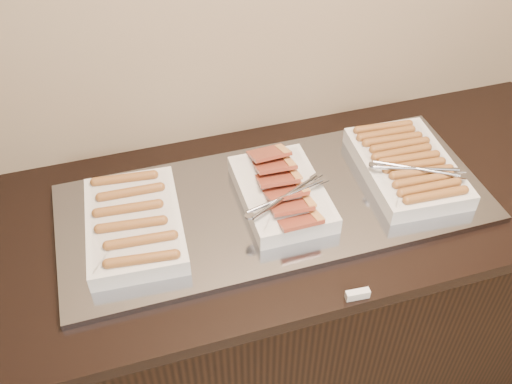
{
  "coord_description": "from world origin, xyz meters",
  "views": [
    {
      "loc": [
        -0.4,
        1.04,
        2.03
      ],
      "look_at": [
        -0.07,
        2.13,
        0.97
      ],
      "focal_mm": 40.0,
      "sensor_mm": 36.0,
      "label": 1
    }
  ],
  "objects_px": {
    "warming_tray": "(275,204)",
    "counter": "(274,300)",
    "dish_center": "(282,192)",
    "dish_left": "(134,223)",
    "dish_right": "(407,165)"
  },
  "relations": [
    {
      "from": "dish_center",
      "to": "dish_right",
      "type": "distance_m",
      "value": 0.39
    },
    {
      "from": "warming_tray",
      "to": "dish_right",
      "type": "height_order",
      "value": "dish_right"
    },
    {
      "from": "warming_tray",
      "to": "dish_center",
      "type": "distance_m",
      "value": 0.05
    },
    {
      "from": "dish_left",
      "to": "dish_right",
      "type": "relative_size",
      "value": 0.96
    },
    {
      "from": "dish_right",
      "to": "dish_left",
      "type": "bearing_deg",
      "value": -176.68
    },
    {
      "from": "dish_left",
      "to": "dish_right",
      "type": "bearing_deg",
      "value": 3.26
    },
    {
      "from": "dish_left",
      "to": "dish_right",
      "type": "xyz_separation_m",
      "value": [
        0.8,
        -0.0,
        0.0
      ]
    },
    {
      "from": "counter",
      "to": "dish_right",
      "type": "height_order",
      "value": "dish_right"
    },
    {
      "from": "counter",
      "to": "warming_tray",
      "type": "xyz_separation_m",
      "value": [
        -0.01,
        0.0,
        0.46
      ]
    },
    {
      "from": "counter",
      "to": "dish_right",
      "type": "bearing_deg",
      "value": -0.49
    },
    {
      "from": "counter",
      "to": "dish_center",
      "type": "relative_size",
      "value": 5.77
    },
    {
      "from": "counter",
      "to": "warming_tray",
      "type": "height_order",
      "value": "warming_tray"
    },
    {
      "from": "dish_left",
      "to": "dish_center",
      "type": "distance_m",
      "value": 0.41
    },
    {
      "from": "warming_tray",
      "to": "counter",
      "type": "bearing_deg",
      "value": 0.0
    },
    {
      "from": "warming_tray",
      "to": "dish_left",
      "type": "xyz_separation_m",
      "value": [
        -0.39,
        0.0,
        0.04
      ]
    }
  ]
}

